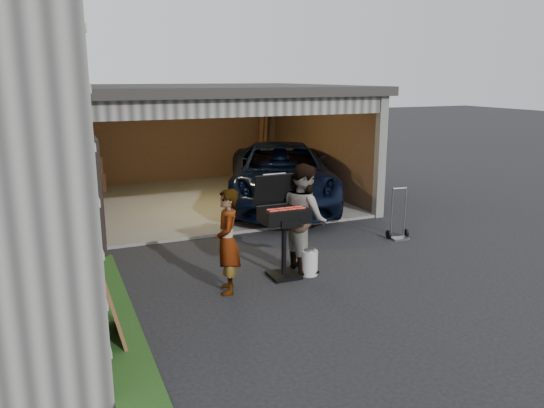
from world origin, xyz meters
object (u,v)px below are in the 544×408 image
Objects in this scene: bbq_grill at (283,218)px; hand_truck at (399,229)px; man at (304,217)px; propane_tank at (309,263)px; woman at (227,242)px; minivan at (281,177)px; plywood_panel at (112,305)px.

bbq_grill is 1.57× the size of hand_truck.
man reaches higher than propane_tank.
woman is 3.81× the size of propane_tank.
minivan is 3.28× the size of bbq_grill.
man is at bearing -88.44° from minivan.
man is at bearing 22.72° from plywood_panel.
propane_tank is at bearing 172.98° from man.
woman is (-2.87, -4.54, 0.04)m from minivan.
hand_truck is at bearing 122.62° from woman.
hand_truck is at bearing 17.97° from bbq_grill.
man is 3.50m from plywood_panel.
plywood_panel is at bearing -46.97° from woman.
woman is 0.96× the size of bbq_grill.
woman is 1.99m from plywood_panel.
hand_truck is at bearing -71.00° from man.
plywood_panel is (-3.16, -1.05, 0.26)m from propane_tank.
hand_truck is at bearing 23.02° from propane_tank.
woman reaches higher than plywood_panel.
minivan is 4.67m from propane_tank.
bbq_grill reaches higher than woman.
bbq_grill is at bearing 23.00° from plywood_panel.
bbq_grill is (-1.87, -4.29, 0.22)m from minivan.
man is at bearing -155.63° from hand_truck.
propane_tank is 3.34m from plywood_panel.
plywood_panel is (-1.75, -0.91, -0.31)m from woman.
man is 0.74m from propane_tank.
bbq_grill is 0.86m from propane_tank.
bbq_grill is at bearing -155.05° from hand_truck.
plywood_panel is at bearing -161.66° from propane_tank.
propane_tank is (-0.04, -0.29, -0.68)m from man.
man is 2.67m from hand_truck.
minivan is 7.15m from plywood_panel.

